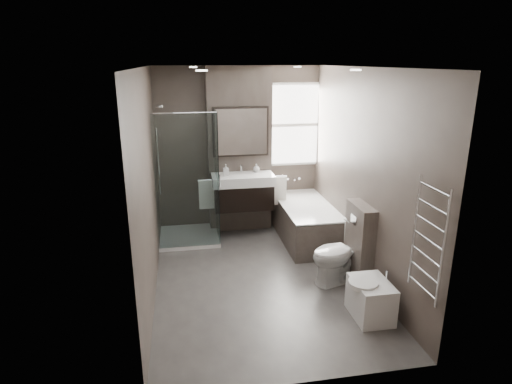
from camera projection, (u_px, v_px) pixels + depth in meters
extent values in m
cube|color=#4E4B48|center=(260.00, 280.00, 5.49)|extent=(2.65, 3.85, 0.05)
cube|color=silver|center=(260.00, 65.00, 4.71)|extent=(2.65, 3.85, 0.05)
cube|color=#51463F|center=(238.00, 149.00, 6.91)|extent=(2.65, 0.05, 2.60)
cube|color=#51463F|center=(306.00, 246.00, 3.29)|extent=(2.65, 0.05, 2.60)
cube|color=#51463F|center=(146.00, 186.00, 4.88)|extent=(0.05, 3.85, 2.60)
cube|color=#51463F|center=(364.00, 175.00, 5.32)|extent=(0.05, 3.85, 2.60)
cube|color=#4D433D|center=(239.00, 151.00, 6.77)|extent=(1.00, 0.25, 2.60)
cube|color=black|center=(243.00, 196.00, 6.63)|extent=(0.90, 0.45, 0.38)
cube|color=white|center=(243.00, 179.00, 6.55)|extent=(0.95, 0.47, 0.15)
cylinder|color=silver|center=(241.00, 168.00, 6.67)|extent=(0.03, 0.03, 0.12)
cylinder|color=silver|center=(242.00, 166.00, 6.60)|extent=(0.02, 0.12, 0.02)
cube|color=black|center=(241.00, 132.00, 6.53)|extent=(0.86, 0.06, 0.76)
cube|color=white|center=(241.00, 132.00, 6.49)|extent=(0.80, 0.02, 0.70)
cube|color=silver|center=(207.00, 194.00, 6.50)|extent=(0.24, 0.06, 0.44)
cube|color=silver|center=(279.00, 191.00, 6.69)|extent=(0.24, 0.06, 0.44)
cube|color=white|center=(190.00, 236.00, 6.70)|extent=(0.90, 0.90, 0.06)
cube|color=white|center=(187.00, 183.00, 5.99)|extent=(0.88, 0.01, 1.94)
cube|color=white|center=(216.00, 174.00, 6.48)|extent=(0.01, 0.88, 1.94)
cylinder|color=silver|center=(158.00, 162.00, 6.27)|extent=(0.02, 0.02, 1.00)
cube|color=#4D433D|center=(306.00, 223.00, 6.59)|extent=(0.75, 1.60, 0.55)
cube|color=white|center=(306.00, 206.00, 6.51)|extent=(0.75, 1.60, 0.03)
cube|color=white|center=(306.00, 210.00, 6.53)|extent=(0.61, 1.42, 0.12)
cube|color=white|center=(293.00, 125.00, 6.91)|extent=(0.98, 0.04, 1.33)
cube|color=white|center=(294.00, 125.00, 6.89)|extent=(0.90, 0.01, 1.25)
cube|color=white|center=(294.00, 125.00, 6.88)|extent=(0.90, 0.01, 0.05)
imported|color=white|center=(340.00, 253.00, 5.30)|extent=(0.85, 0.64, 0.77)
cube|color=#4D433D|center=(359.00, 243.00, 5.31)|extent=(0.18, 0.55, 1.00)
cube|color=silver|center=(354.00, 220.00, 5.19)|extent=(0.01, 0.16, 0.11)
cube|color=white|center=(371.00, 299.00, 4.60)|extent=(0.37, 0.52, 0.42)
cylinder|color=white|center=(363.00, 284.00, 4.52)|extent=(0.31, 0.31, 0.05)
cylinder|color=silver|center=(387.00, 275.00, 4.54)|extent=(0.02, 0.02, 0.10)
cylinder|color=silver|center=(443.00, 251.00, 3.64)|extent=(0.03, 0.03, 1.10)
cylinder|color=silver|center=(415.00, 230.00, 4.08)|extent=(0.03, 0.03, 1.10)
cube|color=silver|center=(428.00, 240.00, 3.86)|extent=(0.02, 0.46, 1.00)
imported|color=white|center=(226.00, 170.00, 6.44)|extent=(0.08, 0.08, 0.18)
imported|color=white|center=(256.00, 168.00, 6.67)|extent=(0.10, 0.10, 0.13)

